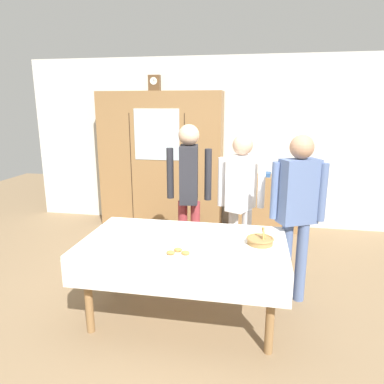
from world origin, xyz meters
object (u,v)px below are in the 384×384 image
Objects in this scene: wall_cabinet at (161,160)px; bookshelf_low at (265,203)px; mantel_clock at (154,83)px; tea_cup_mid_right at (136,230)px; tea_cup_near_left at (206,233)px; spoon_near_right at (159,231)px; spoon_mid_left at (253,255)px; tea_cup_front_edge at (115,231)px; person_near_right_end at (298,203)px; dining_table at (183,252)px; person_beside_shelf at (189,184)px; person_behind_table_left at (241,193)px; pastry_plate at (178,254)px; book_stack at (266,174)px; bread_basket at (260,240)px.

bookshelf_low is at bearing 1.72° from wall_cabinet.
mantel_clock is 2.55m from bookshelf_low.
tea_cup_near_left is at bearing 2.72° from tea_cup_mid_right.
mantel_clock is 2.91m from spoon_near_right.
wall_cabinet reaches higher than spoon_mid_left.
spoon_near_right is (-0.46, 0.03, -0.02)m from tea_cup_near_left.
person_near_right_end reaches higher than tea_cup_front_edge.
person_near_right_end is at bearing 23.06° from tea_cup_near_left.
dining_table is 1.04× the size of person_beside_shelf.
mantel_clock is 3.54m from spoon_mid_left.
person_behind_table_left is (0.74, 0.76, 0.23)m from spoon_near_right.
wall_cabinet is 1.28× the size of person_near_right_end.
mantel_clock is 2.91m from tea_cup_mid_right.
tea_cup_front_edge is at bearing -165.03° from person_near_right_end.
wall_cabinet is 9.00× the size of mantel_clock.
person_near_right_end reaches higher than person_behind_table_left.
dining_table is at bearing 93.80° from pastry_plate.
pastry_plate is 2.35× the size of spoon_near_right.
mantel_clock reaches higher than person_behind_table_left.
tea_cup_front_edge is (-1.45, -2.56, -0.10)m from book_stack.
wall_cabinet is 2.54m from tea_cup_front_edge.
tea_cup_mid_right is 1.16m from bread_basket.
pastry_plate is at bearing -83.11° from person_beside_shelf.
dining_table is at bearing -136.27° from tea_cup_near_left.
person_behind_table_left is at bearing 45.46° from spoon_near_right.
person_near_right_end reaches higher than dining_table.
mantel_clock is 3.41m from pastry_plate.
person_beside_shelf reaches higher than spoon_mid_left.
spoon_mid_left is at bearing -82.43° from person_behind_table_left.
person_beside_shelf is (-1.16, 0.46, 0.04)m from person_near_right_end.
bookshelf_low reaches higher than pastry_plate.
bread_basket is (1.57, -2.52, -0.28)m from wall_cabinet.
person_near_right_end reaches higher than pastry_plate.
book_stack is at bearing 73.48° from dining_table.
bookshelf_low reaches higher than tea_cup_near_left.
dining_table is 2.77m from wall_cabinet.
person_near_right_end is at bearing -46.97° from wall_cabinet.
book_stack is at bearing 76.24° from tea_cup_near_left.
person_near_right_end is (0.85, 0.36, 0.23)m from tea_cup_near_left.
book_stack is (1.68, 0.05, -0.18)m from wall_cabinet.
spoon_mid_left is (1.10, -0.33, -0.02)m from tea_cup_mid_right.
pastry_plate is 0.60m from spoon_mid_left.
tea_cup_front_edge is at bearing -119.56° from book_stack.
wall_cabinet is 18.15× the size of spoon_mid_left.
tea_cup_mid_right is (-1.27, -2.50, 0.36)m from bookshelf_low.
tea_cup_near_left is (-0.61, -2.47, 0.36)m from bookshelf_low.
mantel_clock is 1.85× the size of tea_cup_front_edge.
bookshelf_low is (1.68, 0.05, -0.64)m from wall_cabinet.
mantel_clock is at bearing -178.34° from bookshelf_low.
person_behind_table_left is at bearing 64.37° from dining_table.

